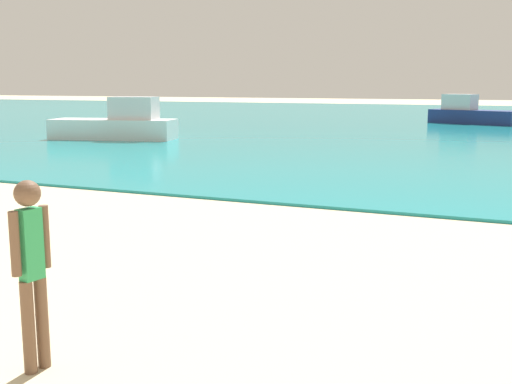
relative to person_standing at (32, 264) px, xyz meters
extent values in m
cube|color=teal|center=(0.71, 37.40, -0.86)|extent=(160.00, 60.00, 0.06)
cylinder|color=brown|center=(0.01, 0.07, -0.51)|extent=(0.10, 0.10, 0.77)
cylinder|color=brown|center=(-0.01, -0.07, -0.51)|extent=(0.10, 0.10, 0.77)
cube|color=#2DA35B|center=(0.00, 0.00, 0.17)|extent=(0.13, 0.19, 0.58)
sphere|color=brown|center=(0.00, 0.00, 0.57)|extent=(0.21, 0.21, 0.21)
cylinder|color=brown|center=(0.02, 0.14, 0.20)|extent=(0.08, 0.08, 0.51)
cylinder|color=brown|center=(-0.02, -0.14, 0.20)|extent=(0.08, 0.08, 0.51)
cube|color=white|center=(-12.29, 17.83, -0.43)|extent=(5.32, 2.81, 0.81)
cube|color=silver|center=(-11.41, 18.05, 0.44)|extent=(2.05, 1.55, 0.91)
cube|color=navy|center=(0.38, 34.34, -0.44)|extent=(5.12, 3.16, 0.78)
cube|color=silver|center=(-0.45, 34.64, 0.39)|extent=(2.03, 1.64, 0.88)
camera|label=1|loc=(3.59, -3.74, 1.42)|focal=44.48mm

